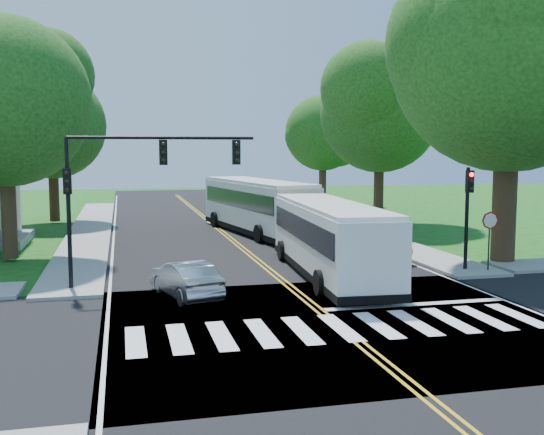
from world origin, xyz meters
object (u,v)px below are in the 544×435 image
object	(u,v)px
signal_nw	(132,174)
dark_sedan	(345,234)
bus_follow	(257,205)
hatchback	(186,279)
suv	(364,245)
bus_lead	(329,237)
signal_ne	(468,204)

from	to	relation	value
signal_nw	dark_sedan	world-z (taller)	signal_nw
bus_follow	dark_sedan	size ratio (longest dim) A/B	2.83
hatchback	suv	distance (m)	11.06
hatchback	bus_lead	bearing A→B (deg)	-172.82
signal_nw	suv	bearing A→B (deg)	20.74
suv	dark_sedan	distance (m)	3.89
signal_ne	dark_sedan	bearing A→B (deg)	108.27
signal_nw	dark_sedan	xyz separation A→B (m)	(11.41, 8.04, -3.69)
signal_nw	signal_ne	distance (m)	14.13
bus_lead	dark_sedan	xyz separation A→B (m)	(3.35, 7.32, -0.94)
signal_nw	signal_ne	bearing A→B (deg)	0.05
signal_ne	dark_sedan	xyz separation A→B (m)	(-2.65, 8.03, -2.27)
signal_ne	dark_sedan	size ratio (longest dim) A/B	0.94
signal_nw	bus_follow	xyz separation A→B (m)	(7.90, 14.68, -2.59)
bus_follow	signal_ne	bearing A→B (deg)	103.09
signal_nw	bus_follow	distance (m)	16.88
signal_nw	hatchback	world-z (taller)	signal_nw
bus_follow	hatchback	bearing A→B (deg)	59.97
dark_sedan	bus_follow	bearing A→B (deg)	-52.44
bus_follow	suv	size ratio (longest dim) A/B	2.70
bus_follow	suv	xyz separation A→B (m)	(3.10, -10.52, -1.09)
bus_follow	suv	world-z (taller)	bus_follow
bus_lead	bus_follow	size ratio (longest dim) A/B	0.91
signal_nw	bus_lead	bearing A→B (deg)	5.12
signal_ne	bus_lead	xyz separation A→B (m)	(-6.00, 0.71, -1.33)
signal_nw	signal_ne	size ratio (longest dim) A/B	1.62
signal_ne	suv	bearing A→B (deg)	126.32
suv	signal_nw	bearing A→B (deg)	5.84
dark_sedan	signal_ne	bearing A→B (deg)	118.04
bus_lead	dark_sedan	world-z (taller)	bus_lead
bus_lead	dark_sedan	distance (m)	8.10
bus_follow	signal_nw	bearing A→B (deg)	52.05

